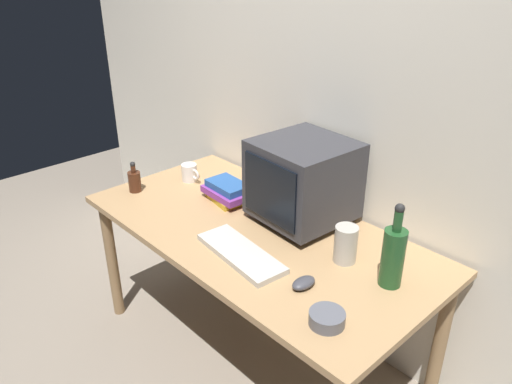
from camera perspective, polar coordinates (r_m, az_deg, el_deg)
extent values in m
plane|color=gray|center=(2.61, 0.00, -17.90)|extent=(6.00, 6.00, 0.00)
cube|color=silver|center=(2.28, 8.64, 11.60)|extent=(4.00, 0.08, 2.50)
cube|color=tan|center=(2.18, 0.00, -4.60)|extent=(1.61, 0.80, 0.03)
cylinder|color=olive|center=(2.74, -16.18, -7.48)|extent=(0.06, 0.06, 0.68)
cylinder|color=olive|center=(3.04, -4.94, -2.84)|extent=(0.06, 0.06, 0.68)
cylinder|color=olive|center=(2.28, 20.26, -16.15)|extent=(0.06, 0.06, 0.68)
cube|color=#333338|center=(2.25, 5.26, -2.80)|extent=(0.30, 0.26, 0.03)
cube|color=#333338|center=(2.16, 5.46, 1.48)|extent=(0.40, 0.40, 0.34)
cube|color=black|center=(2.04, 1.55, 0.04)|extent=(0.31, 0.03, 0.27)
cube|color=beige|center=(1.99, -1.75, -7.04)|extent=(0.43, 0.19, 0.02)
ellipsoid|color=#3F3F47|center=(1.83, 5.47, -10.33)|extent=(0.06, 0.10, 0.04)
cylinder|color=#1E4C23|center=(1.85, 15.38, -7.30)|extent=(0.08, 0.08, 0.22)
cylinder|color=#1E4C23|center=(1.77, 15.96, -3.23)|extent=(0.03, 0.03, 0.08)
sphere|color=#262626|center=(1.75, 16.15, -1.82)|extent=(0.03, 0.03, 0.03)
cylinder|color=#472314|center=(2.55, -13.72, 1.15)|extent=(0.06, 0.06, 0.10)
cylinder|color=#472314|center=(2.52, -13.89, 2.57)|extent=(0.02, 0.02, 0.04)
sphere|color=#262626|center=(2.51, -13.95, 3.11)|extent=(0.03, 0.03, 0.03)
cube|color=gold|center=(2.41, -3.35, -0.66)|extent=(0.21, 0.17, 0.03)
cube|color=#843893|center=(2.40, -3.16, 0.02)|extent=(0.25, 0.18, 0.03)
cube|color=#28569E|center=(2.38, -3.24, 0.74)|extent=(0.21, 0.14, 0.03)
cylinder|color=white|center=(2.62, -7.64, 2.24)|extent=(0.08, 0.08, 0.09)
torus|color=white|center=(2.58, -6.96, 1.99)|extent=(0.06, 0.01, 0.06)
cylinder|color=#595B66|center=(1.68, 8.13, -14.13)|extent=(0.12, 0.12, 0.04)
cylinder|color=#B7B2A8|center=(1.96, 10.23, -5.89)|extent=(0.09, 0.09, 0.15)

